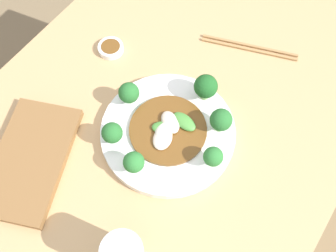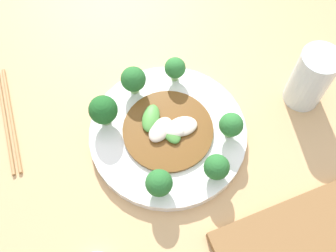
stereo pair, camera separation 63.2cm
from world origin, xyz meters
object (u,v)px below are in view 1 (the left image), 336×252
(broccoli_east, at_px, (206,87))
(cutting_board, at_px, (30,160))
(chopsticks, at_px, (249,47))
(broccoli_southeast, at_px, (221,120))
(broccoli_northwest, at_px, (112,133))
(broccoli_north, at_px, (129,93))
(plate, at_px, (168,132))
(broccoli_south, at_px, (213,157))
(sauce_dish, at_px, (111,48))
(broccoli_west, at_px, (134,162))
(stirfry_center, at_px, (169,129))

(broccoli_east, bearing_deg, cutting_board, 146.27)
(chopsticks, bearing_deg, cutting_board, 156.00)
(broccoli_southeast, bearing_deg, broccoli_northwest, 131.09)
(broccoli_north, relative_size, cutting_board, 0.18)
(plate, relative_size, broccoli_south, 5.19)
(plate, relative_size, cutting_board, 0.97)
(sauce_dish, xyz_separation_m, cutting_board, (-0.33, -0.04, 0.00))
(broccoli_south, xyz_separation_m, broccoli_north, (0.03, 0.23, -0.00))
(broccoli_west, xyz_separation_m, broccoli_east, (0.23, -0.02, 0.01))
(broccoli_west, relative_size, chopsticks, 0.26)
(broccoli_north, relative_size, sauce_dish, 0.89)
(broccoli_south, xyz_separation_m, chopsticks, (0.32, 0.09, -0.05))
(broccoli_southeast, bearing_deg, cutting_board, 134.19)
(broccoli_east, bearing_deg, broccoli_southeast, -125.97)
(sauce_dish, bearing_deg, plate, -114.26)
(broccoli_north, bearing_deg, broccoli_west, -139.50)
(broccoli_east, bearing_deg, plate, 170.54)
(broccoli_northwest, bearing_deg, plate, -44.93)
(stirfry_center, bearing_deg, broccoli_west, 176.74)
(broccoli_southeast, bearing_deg, broccoli_west, 152.25)
(broccoli_southeast, height_order, broccoli_east, broccoli_east)
(broccoli_east, xyz_separation_m, broccoli_northwest, (-0.20, 0.10, -0.01))
(sauce_dish, bearing_deg, broccoli_west, -132.66)
(broccoli_south, xyz_separation_m, sauce_dish, (0.12, 0.36, -0.05))
(broccoli_south, distance_m, broccoli_northwest, 0.21)
(plate, xyz_separation_m, stirfry_center, (0.00, -0.00, 0.02))
(plate, bearing_deg, cutting_board, 136.91)
(broccoli_west, xyz_separation_m, chopsticks, (0.42, -0.04, -0.05))
(broccoli_west, height_order, sauce_dish, broccoli_west)
(stirfry_center, bearing_deg, broccoli_southeast, -53.01)
(broccoli_northwest, bearing_deg, broccoli_west, -110.06)
(broccoli_southeast, height_order, broccoli_northwest, broccoli_southeast)
(broccoli_southeast, bearing_deg, broccoli_north, 104.51)
(sauce_dish, height_order, cutting_board, cutting_board)
(broccoli_north, height_order, sauce_dish, broccoli_north)
(sauce_dish, bearing_deg, broccoli_east, -89.00)
(broccoli_east, bearing_deg, broccoli_northwest, 152.82)
(broccoli_northwest, bearing_deg, stirfry_center, -45.15)
(plate, xyz_separation_m, sauce_dish, (0.11, 0.25, -0.00))
(broccoli_south, bearing_deg, broccoli_east, 37.42)
(broccoli_east, bearing_deg, broccoli_north, 127.70)
(broccoli_west, height_order, cutting_board, broccoli_west)
(broccoli_southeast, height_order, cutting_board, broccoli_southeast)
(chopsticks, bearing_deg, broccoli_southeast, -166.91)
(plate, distance_m, sauce_dish, 0.27)
(chopsticks, bearing_deg, plate, 174.20)
(stirfry_center, height_order, sauce_dish, stirfry_center)
(plate, height_order, broccoli_north, broccoli_north)
(broccoli_east, distance_m, broccoli_northwest, 0.22)
(broccoli_southeast, distance_m, sauce_dish, 0.34)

